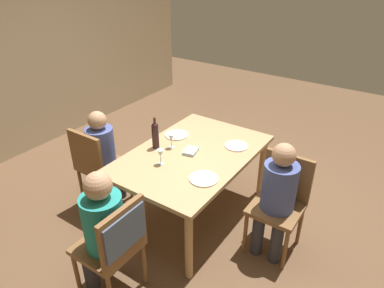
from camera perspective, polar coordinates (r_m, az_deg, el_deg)
name	(u,v)px	position (r m, az deg, el deg)	size (l,w,h in m)	color
ground_plane	(192,211)	(3.86, 0.00, -10.97)	(10.00, 10.00, 0.00)	brown
rear_room_partition	(17,52)	(5.16, -26.76, 13.33)	(6.40, 0.12, 2.70)	beige
dining_table	(192,160)	(3.47, 0.00, -2.63)	(1.59, 1.06, 0.74)	tan
chair_far_left	(97,163)	(3.80, -15.34, -2.98)	(0.44, 0.44, 0.92)	brown
chair_left_end	(117,240)	(2.74, -12.14, -15.12)	(0.44, 0.46, 0.92)	brown
chair_near	(281,197)	(3.28, 14.31, -8.39)	(0.44, 0.44, 0.92)	brown
person_woman_host	(103,150)	(3.81, -14.29, -0.99)	(0.33, 0.28, 1.09)	#33333D
person_man_bearded	(102,226)	(2.79, -14.51, -12.81)	(0.31, 0.36, 1.14)	#33333D
person_man_guest	(277,193)	(3.13, 13.80, -7.79)	(0.34, 0.30, 1.12)	#33333D
wine_bottle_tall_green	(155,134)	(3.48, -6.02, 1.58)	(0.07, 0.07, 0.33)	black
wine_glass_near_left	(160,154)	(3.22, -5.18, -1.61)	(0.07, 0.07, 0.15)	silver
wine_glass_centre	(171,138)	(3.49, -3.42, 0.99)	(0.07, 0.07, 0.15)	silver
dinner_plate_host	(177,135)	(3.76, -2.51, 1.50)	(0.25, 0.25, 0.01)	silver
dinner_plate_guest_left	(204,179)	(3.05, 1.91, -5.68)	(0.26, 0.26, 0.01)	white
dinner_plate_guest_right	(236,146)	(3.57, 7.27, -0.30)	(0.24, 0.24, 0.01)	white
folded_napkin	(191,151)	(3.43, -0.20, -1.16)	(0.16, 0.12, 0.03)	#ADC6D6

